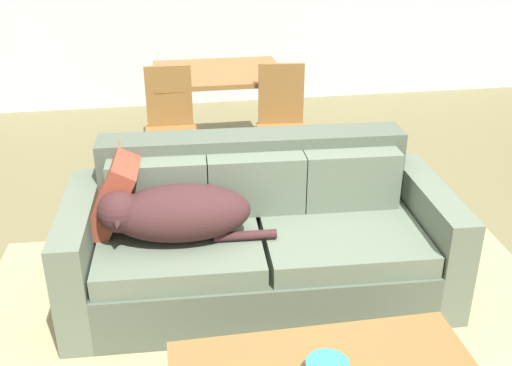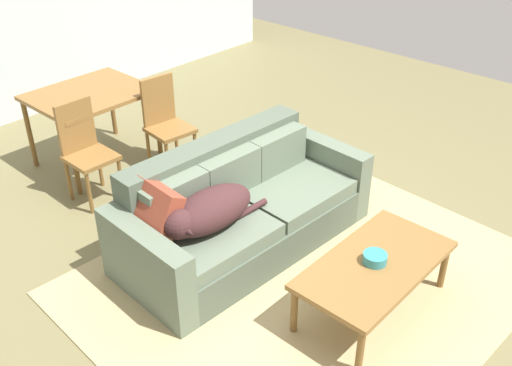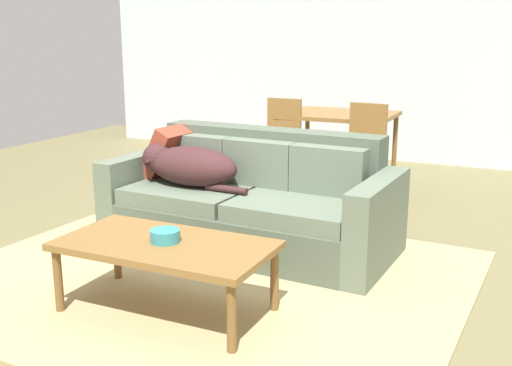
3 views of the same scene
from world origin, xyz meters
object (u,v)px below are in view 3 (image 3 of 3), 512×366
(dining_chair_near_left, at_px, (280,142))
(couch, at_px, (253,203))
(dog_on_left_cushion, at_px, (188,165))
(bowl_on_coffee_table, at_px, (165,236))
(dining_chair_near_right, at_px, (363,151))
(dining_table, at_px, (339,121))
(throw_pillow_by_left_arm, at_px, (169,152))
(coffee_table, at_px, (165,249))

(dining_chair_near_left, bearing_deg, couch, -73.63)
(dog_on_left_cushion, relative_size, bowl_on_coffee_table, 5.49)
(dining_chair_near_left, height_order, dining_chair_near_right, dining_chair_near_right)
(couch, relative_size, dining_table, 1.98)
(throw_pillow_by_left_arm, xyz_separation_m, dining_chair_near_right, (1.24, 1.35, -0.12))
(coffee_table, distance_m, dining_chair_near_right, 2.74)
(throw_pillow_by_left_arm, height_order, dining_chair_near_left, dining_chair_near_left)
(dining_chair_near_right, bearing_deg, dining_table, 130.79)
(couch, bearing_deg, dining_chair_near_right, 75.91)
(dog_on_left_cushion, xyz_separation_m, throw_pillow_by_left_arm, (-0.32, 0.23, 0.04))
(dining_table, bearing_deg, dining_chair_near_left, -129.52)
(dog_on_left_cushion, distance_m, bowl_on_coffee_table, 1.25)
(couch, distance_m, dog_on_left_cushion, 0.57)
(dining_table, bearing_deg, dining_chair_near_right, -55.53)
(dog_on_left_cushion, distance_m, dining_chair_near_left, 1.67)
(dog_on_left_cushion, bearing_deg, dining_chair_near_right, 62.59)
(bowl_on_coffee_table, xyz_separation_m, dining_table, (-0.03, 3.32, 0.23))
(dining_chair_near_right, bearing_deg, dog_on_left_cushion, -114.00)
(couch, height_order, coffee_table, couch)
(throw_pillow_by_left_arm, bearing_deg, coffee_table, -58.02)
(bowl_on_coffee_table, bearing_deg, dining_chair_near_right, 81.70)
(bowl_on_coffee_table, relative_size, dining_chair_near_right, 0.18)
(couch, height_order, dog_on_left_cushion, couch)
(couch, xyz_separation_m, coffee_table, (0.05, -1.26, 0.05))
(dog_on_left_cushion, xyz_separation_m, dining_table, (0.49, 2.20, 0.09))
(dog_on_left_cushion, relative_size, coffee_table, 0.77)
(throw_pillow_by_left_arm, bearing_deg, dog_on_left_cushion, -35.64)
(dog_on_left_cushion, relative_size, dining_table, 0.84)
(couch, distance_m, bowl_on_coffee_table, 1.26)
(dining_table, distance_m, dining_chair_near_left, 0.72)
(bowl_on_coffee_table, distance_m, dining_table, 3.33)
(couch, distance_m, dining_table, 2.10)
(dining_table, xyz_separation_m, dining_chair_near_left, (-0.44, -0.54, -0.18))
(coffee_table, distance_m, dining_table, 3.35)
(dining_chair_near_left, bearing_deg, dining_table, 51.21)
(dining_table, height_order, dining_chair_near_left, dining_chair_near_left)
(couch, height_order, bowl_on_coffee_table, couch)
(dog_on_left_cushion, xyz_separation_m, coffee_table, (0.53, -1.13, -0.22))
(throw_pillow_by_left_arm, height_order, bowl_on_coffee_table, throw_pillow_by_left_arm)
(dining_table, bearing_deg, coffee_table, -89.34)
(couch, height_order, dining_table, couch)
(couch, bearing_deg, coffee_table, -84.72)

